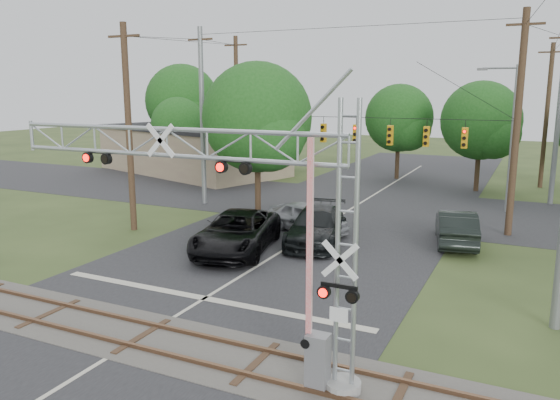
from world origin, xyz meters
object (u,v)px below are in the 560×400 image
at_px(streetlight, 509,131).
at_px(commercial_building, 192,149).
at_px(sedan_silver, 308,218).
at_px(crossing_gantry, 230,206).
at_px(traffic_signal_span, 354,124).
at_px(car_dark, 317,226).
at_px(pickup_black, 237,232).

bearing_deg(streetlight, commercial_building, 168.15).
distance_m(sedan_silver, streetlight, 14.24).
height_order(crossing_gantry, streetlight, streetlight).
height_order(crossing_gantry, traffic_signal_span, traffic_signal_span).
xyz_separation_m(car_dark, sedan_silver, (-1.22, 1.75, -0.07)).
bearing_deg(sedan_silver, streetlight, -22.63).
bearing_deg(crossing_gantry, streetlight, 77.47).
bearing_deg(commercial_building, sedan_silver, -22.27).
height_order(pickup_black, streetlight, streetlight).
relative_size(pickup_black, car_dark, 1.10).
height_order(car_dark, commercial_building, commercial_building).
relative_size(pickup_black, sedan_silver, 1.40).
distance_m(car_dark, streetlight, 14.81).
relative_size(commercial_building, streetlight, 2.23).
relative_size(traffic_signal_span, streetlight, 2.14).
relative_size(crossing_gantry, commercial_building, 0.54).
distance_m(crossing_gantry, sedan_silver, 15.30).
bearing_deg(traffic_signal_span, sedan_silver, -105.97).
distance_m(pickup_black, sedan_silver, 5.00).
height_order(sedan_silver, streetlight, streetlight).
xyz_separation_m(sedan_silver, commercial_building, (-18.28, 15.79, 1.32)).
height_order(pickup_black, commercial_building, commercial_building).
distance_m(commercial_building, streetlight, 28.20).
distance_m(crossing_gantry, commercial_building, 37.42).
bearing_deg(pickup_black, car_dark, 32.29).
bearing_deg(commercial_building, pickup_black, -32.45).
xyz_separation_m(sedan_silver, streetlight, (9.17, 10.03, 4.24)).
bearing_deg(car_dark, crossing_gantry, -89.94).
height_order(car_dark, streetlight, streetlight).
bearing_deg(traffic_signal_span, crossing_gantry, -81.94).
distance_m(car_dark, commercial_building, 26.26).
distance_m(pickup_black, streetlight, 18.76).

